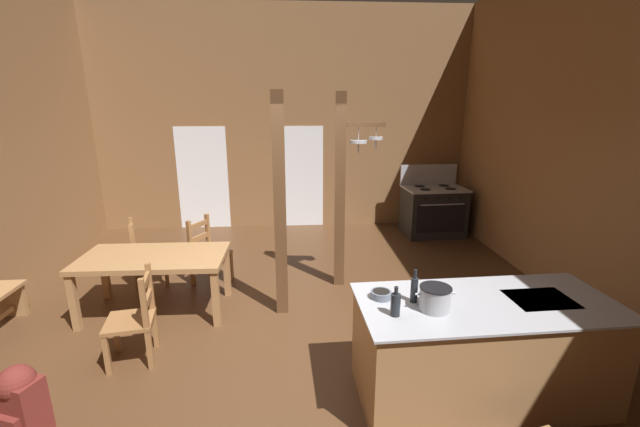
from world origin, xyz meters
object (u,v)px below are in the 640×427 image
object	(u,v)px
ladderback_chair_at_table_end	(208,252)
mixing_bowl_on_counter	(381,295)
kitchen_island	(482,349)
dining_table	(154,262)
bottle_short_on_counter	(414,289)
ladderback_chair_near_window	(145,254)
stockpot_on_counter	(435,298)
backpack	(20,399)
ladderback_chair_by_post	(135,319)
stove_range	(433,210)
bottle_tall_on_counter	(395,304)

from	to	relation	value
ladderback_chair_at_table_end	mixing_bowl_on_counter	world-z (taller)	mixing_bowl_on_counter
kitchen_island	dining_table	distance (m)	3.73
bottle_short_on_counter	ladderback_chair_near_window	bearing A→B (deg)	140.82
stockpot_on_counter	bottle_short_on_counter	world-z (taller)	bottle_short_on_counter
backpack	mixing_bowl_on_counter	world-z (taller)	mixing_bowl_on_counter
ladderback_chair_at_table_end	stockpot_on_counter	world-z (taller)	stockpot_on_counter
dining_table	ladderback_chair_by_post	size ratio (longest dim) A/B	1.80
ladderback_chair_by_post	ladderback_chair_at_table_end	size ratio (longest dim) A/B	1.00
ladderback_chair_near_window	backpack	xyz separation A→B (m)	(-0.04, -2.73, -0.14)
ladderback_chair_by_post	mixing_bowl_on_counter	size ratio (longest dim) A/B	5.40
stove_range	stockpot_on_counter	world-z (taller)	stove_range
kitchen_island	ladderback_chair_by_post	bearing A→B (deg)	166.92
kitchen_island	bottle_short_on_counter	world-z (taller)	bottle_short_on_counter
ladderback_chair_near_window	backpack	size ratio (longest dim) A/B	1.59
kitchen_island	stove_range	world-z (taller)	stove_range
ladderback_chair_near_window	stockpot_on_counter	size ratio (longest dim) A/B	2.93
stove_range	bottle_short_on_counter	size ratio (longest dim) A/B	4.58
ladderback_chair_near_window	mixing_bowl_on_counter	bearing A→B (deg)	-40.64
ladderback_chair_near_window	mixing_bowl_on_counter	world-z (taller)	mixing_bowl_on_counter
ladderback_chair_at_table_end	bottle_tall_on_counter	world-z (taller)	bottle_tall_on_counter
kitchen_island	ladderback_chair_near_window	size ratio (longest dim) A/B	2.31
ladderback_chair_near_window	bottle_tall_on_counter	bearing A→B (deg)	-43.44
ladderback_chair_by_post	mixing_bowl_on_counter	bearing A→B (deg)	-14.93
ladderback_chair_at_table_end	stockpot_on_counter	size ratio (longest dim) A/B	2.93
kitchen_island	bottle_short_on_counter	distance (m)	0.84
kitchen_island	dining_table	bearing A→B (deg)	152.33
ladderback_chair_near_window	backpack	world-z (taller)	ladderback_chair_near_window
mixing_bowl_on_counter	bottle_tall_on_counter	world-z (taller)	bottle_tall_on_counter
ladderback_chair_at_table_end	kitchen_island	bearing A→B (deg)	-42.12
stove_range	mixing_bowl_on_counter	distance (m)	4.80
ladderback_chair_near_window	bottle_short_on_counter	distance (m)	4.01
kitchen_island	ladderback_chair_at_table_end	xyz separation A→B (m)	(-2.83, 2.56, -0.00)
dining_table	kitchen_island	bearing A→B (deg)	-27.67
dining_table	ladderback_chair_by_post	xyz separation A→B (m)	(0.11, -0.99, -0.20)
ladderback_chair_by_post	bottle_short_on_counter	xyz separation A→B (m)	(2.57, -0.70, 0.58)
ladderback_chair_at_table_end	mixing_bowl_on_counter	distance (m)	3.16
backpack	stockpot_on_counter	world-z (taller)	stockpot_on_counter
kitchen_island	dining_table	size ratio (longest dim) A/B	1.28
stove_range	mixing_bowl_on_counter	world-z (taller)	stove_range
stove_range	mixing_bowl_on_counter	xyz separation A→B (m)	(-1.98, -4.36, 0.46)
backpack	mixing_bowl_on_counter	bearing A→B (deg)	6.14
ladderback_chair_by_post	mixing_bowl_on_counter	world-z (taller)	mixing_bowl_on_counter
dining_table	mixing_bowl_on_counter	xyz separation A→B (m)	(2.42, -1.60, 0.29)
mixing_bowl_on_counter	bottle_short_on_counter	distance (m)	0.28
ladderback_chair_near_window	mixing_bowl_on_counter	size ratio (longest dim) A/B	5.40
ladderback_chair_at_table_end	bottle_tall_on_counter	distance (m)	3.43
kitchen_island	stove_range	xyz separation A→B (m)	(1.10, 4.48, 0.03)
backpack	bottle_short_on_counter	xyz separation A→B (m)	(3.11, 0.22, 0.71)
ladderback_chair_at_table_end	backpack	world-z (taller)	ladderback_chair_at_table_end
kitchen_island	mixing_bowl_on_counter	bearing A→B (deg)	171.93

